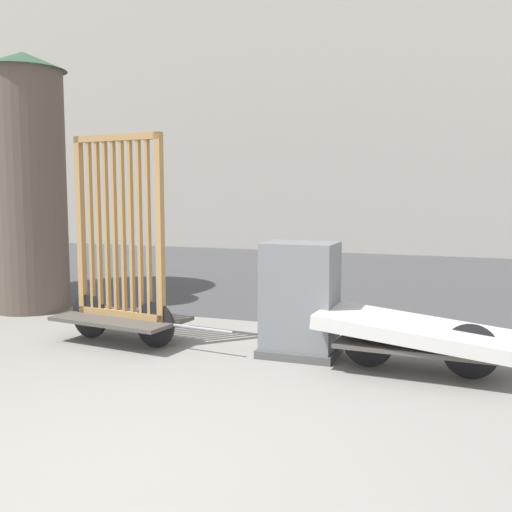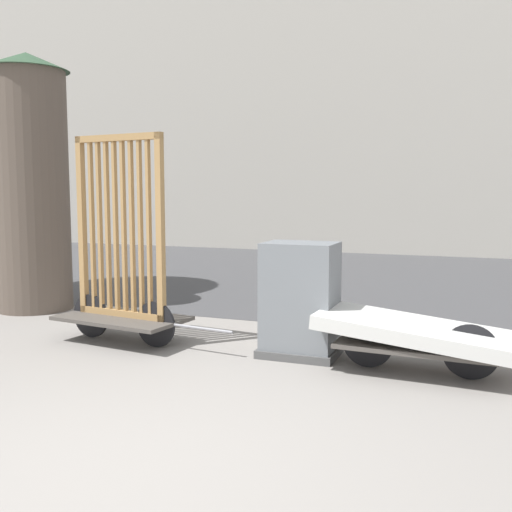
% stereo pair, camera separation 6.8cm
% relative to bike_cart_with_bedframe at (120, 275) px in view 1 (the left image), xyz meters
% --- Properties ---
extents(ground_plane, '(60.00, 60.00, 0.00)m').
position_rel_bike_cart_with_bedframe_xyz_m(ground_plane, '(1.56, -2.62, -0.75)').
color(ground_plane, gray).
extents(road_strip, '(56.00, 8.67, 0.01)m').
position_rel_bike_cart_with_bedframe_xyz_m(road_strip, '(1.56, 5.82, -0.74)').
color(road_strip, '#424244').
rests_on(road_strip, ground_plane).
extents(building_facade, '(48.00, 4.00, 9.24)m').
position_rel_bike_cart_with_bedframe_xyz_m(building_facade, '(1.56, 12.15, 3.87)').
color(building_facade, '#B2ADA3').
rests_on(building_facade, ground_plane).
extents(bike_cart_with_bedframe, '(2.13, 0.94, 2.24)m').
position_rel_bike_cart_with_bedframe_xyz_m(bike_cart_with_bedframe, '(0.00, 0.00, 0.00)').
color(bike_cart_with_bedframe, '#4C4742').
rests_on(bike_cart_with_bedframe, ground_plane).
extents(bike_cart_with_mattress, '(2.32, 0.91, 0.54)m').
position_rel_bike_cart_with_bedframe_xyz_m(bike_cart_with_mattress, '(3.14, 0.00, -0.39)').
color(bike_cart_with_mattress, '#4C4742').
rests_on(bike_cart_with_mattress, ground_plane).
extents(utility_cabinet, '(0.77, 0.59, 1.14)m').
position_rel_bike_cart_with_bedframe_xyz_m(utility_cabinet, '(1.97, 0.18, -0.22)').
color(utility_cabinet, '#4C4C4C').
rests_on(utility_cabinet, ground_plane).
extents(advertising_column, '(1.14, 1.14, 3.49)m').
position_rel_bike_cart_with_bedframe_xyz_m(advertising_column, '(-2.18, 1.14, 1.03)').
color(advertising_column, brown).
rests_on(advertising_column, ground_plane).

